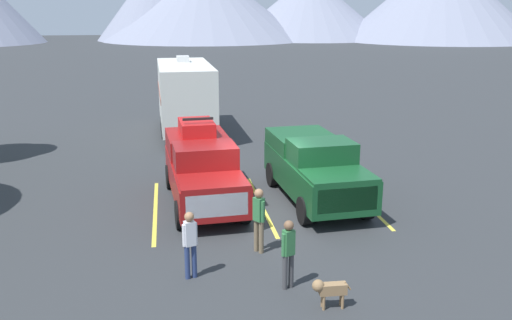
% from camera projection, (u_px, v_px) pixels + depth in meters
% --- Properties ---
extents(ground_plane, '(240.00, 240.00, 0.00)m').
position_uv_depth(ground_plane, '(266.00, 215.00, 16.53)').
color(ground_plane, '#2D3033').
extents(pickup_truck_a, '(2.42, 5.59, 2.61)m').
position_uv_depth(pickup_truck_a, '(202.00, 167.00, 17.43)').
color(pickup_truck_a, maroon).
rests_on(pickup_truck_a, ground).
extents(pickup_truck_b, '(2.48, 5.53, 2.11)m').
position_uv_depth(pickup_truck_b, '(314.00, 167.00, 17.60)').
color(pickup_truck_b, '#144723').
rests_on(pickup_truck_b, ground).
extents(lot_stripe_a, '(0.12, 5.50, 0.01)m').
position_uv_depth(lot_stripe_a, '(155.00, 210.00, 16.92)').
color(lot_stripe_a, gold).
rests_on(lot_stripe_a, ground).
extents(lot_stripe_b, '(0.12, 5.50, 0.01)m').
position_uv_depth(lot_stripe_b, '(261.00, 204.00, 17.44)').
color(lot_stripe_b, gold).
rests_on(lot_stripe_b, ground).
extents(lot_stripe_c, '(0.12, 5.50, 0.01)m').
position_uv_depth(lot_stripe_c, '(361.00, 199.00, 17.96)').
color(lot_stripe_c, gold).
rests_on(lot_stripe_c, ground).
extents(camper_trailer_a, '(2.68, 8.16, 3.76)m').
position_uv_depth(camper_trailer_a, '(185.00, 94.00, 26.74)').
color(camper_trailer_a, silver).
rests_on(camper_trailer_a, ground).
extents(person_a, '(0.34, 0.27, 1.61)m').
position_uv_depth(person_a, '(288.00, 250.00, 11.99)').
color(person_a, '#3F3F42').
rests_on(person_a, ground).
extents(person_b, '(0.35, 0.25, 1.63)m').
position_uv_depth(person_b, '(190.00, 240.00, 12.45)').
color(person_b, navy).
rests_on(person_b, ground).
extents(person_c, '(0.31, 0.33, 1.71)m').
position_uv_depth(person_c, '(259.00, 216.00, 13.79)').
color(person_c, '#726047').
rests_on(person_c, ground).
extents(dog, '(0.84, 0.26, 0.66)m').
position_uv_depth(dog, '(328.00, 289.00, 11.30)').
color(dog, olive).
rests_on(dog, ground).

